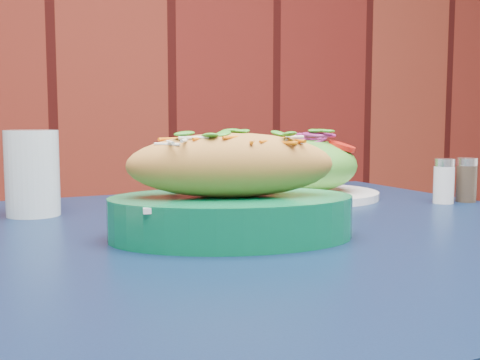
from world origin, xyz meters
name	(u,v)px	position (x,y,z in m)	size (l,w,h in m)	color
cafe_table	(285,296)	(-0.22, 1.61, 0.66)	(0.85, 0.85, 0.75)	black
banh_mi_basket	(232,195)	(-0.31, 1.57, 0.80)	(0.31, 0.24, 0.13)	#07663C
salad_plate	(310,171)	(-0.07, 1.83, 0.80)	(0.23, 0.23, 0.11)	white
water_glass	(32,173)	(-0.51, 1.81, 0.81)	(0.07, 0.07, 0.12)	silver
salt_shaker	(444,181)	(0.10, 1.70, 0.79)	(0.03, 0.03, 0.07)	white
pepper_shaker	(466,180)	(0.14, 1.70, 0.79)	(0.03, 0.03, 0.07)	#3F3326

